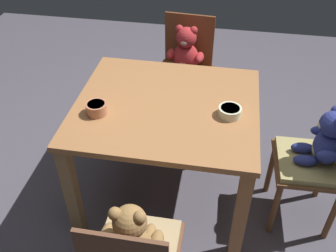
# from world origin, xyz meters

# --- Properties ---
(ground_plane) EXTENTS (5.20, 5.20, 0.04)m
(ground_plane) POSITION_xyz_m (0.00, 0.00, -0.02)
(ground_plane) COLOR #4F4B56
(dining_table) EXTENTS (1.04, 0.92, 0.72)m
(dining_table) POSITION_xyz_m (0.00, 0.00, 0.60)
(dining_table) COLOR #A1693D
(dining_table) RESTS_ON ground_plane
(teddy_chair_far_center) EXTENTS (0.44, 0.43, 0.85)m
(teddy_chair_far_center) POSITION_xyz_m (-0.00, 0.83, 0.54)
(teddy_chair_far_center) COLOR brown
(teddy_chair_far_center) RESTS_ON ground_plane
(teddy_chair_near_front) EXTENTS (0.39, 0.40, 0.84)m
(teddy_chair_near_front) POSITION_xyz_m (-0.00, -0.82, 0.53)
(teddy_chair_near_front) COLOR brown
(teddy_chair_near_front) RESTS_ON ground_plane
(teddy_chair_near_right) EXTENTS (0.40, 0.40, 0.93)m
(teddy_chair_near_right) POSITION_xyz_m (0.88, -0.05, 0.54)
(teddy_chair_near_right) COLOR brown
(teddy_chair_near_right) RESTS_ON ground_plane
(porridge_bowl_terracotta_near_left) EXTENTS (0.12, 0.12, 0.06)m
(porridge_bowl_terracotta_near_left) POSITION_xyz_m (-0.36, -0.15, 0.75)
(porridge_bowl_terracotta_near_left) COLOR #BC7553
(porridge_bowl_terracotta_near_left) RESTS_ON dining_table
(porridge_bowl_cream_near_right) EXTENTS (0.13, 0.13, 0.05)m
(porridge_bowl_cream_near_right) POSITION_xyz_m (0.36, -0.04, 0.75)
(porridge_bowl_cream_near_right) COLOR beige
(porridge_bowl_cream_near_right) RESTS_ON dining_table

